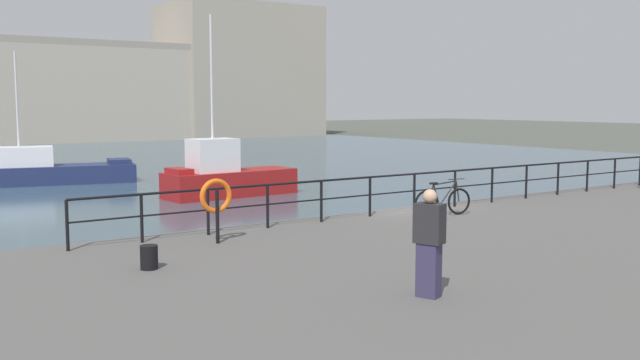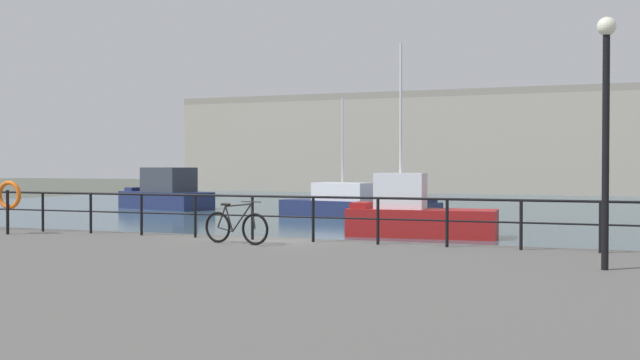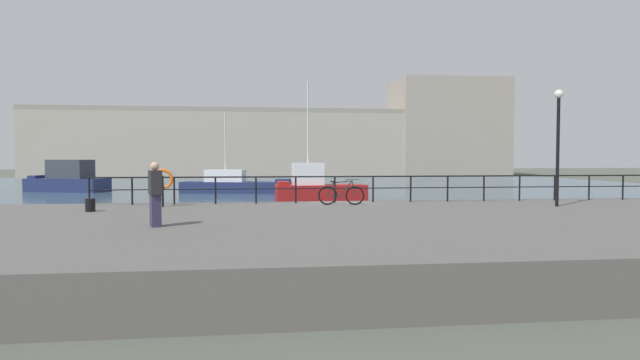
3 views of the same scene
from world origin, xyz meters
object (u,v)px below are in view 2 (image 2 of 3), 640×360
Objects in this scene: moored_harbor_tender at (166,193)px; life_ring_stand at (9,197)px; quay_lamp_post at (606,107)px; moored_red_daysailer at (356,205)px; moored_white_yacht at (416,215)px; parked_bicycle at (236,227)px; harbor_building at (613,136)px.

moored_harbor_tender is 29.99m from life_ring_stand.
quay_lamp_post is at bearing -6.52° from life_ring_stand.
quay_lamp_post reaches higher than moored_harbor_tender.
moored_harbor_tender is 39.65m from quay_lamp_post.
quay_lamp_post is (12.73, -25.29, 3.17)m from moored_red_daysailer.
moored_white_yacht is 17.54m from quay_lamp_post.
moored_white_yacht is 11.07m from moored_red_daysailer.
moored_white_yacht reaches higher than parked_bicycle.
moored_white_yacht is at bearing 114.17° from quay_lamp_post.
moored_red_daysailer is at bearing -62.68° from moored_white_yacht.
harbor_building reaches higher than moored_red_daysailer.
moored_white_yacht reaches higher than quay_lamp_post.
moored_white_yacht is 23.86m from moored_harbor_tender.
parked_bicycle is (19.16, -27.31, 0.40)m from moored_harbor_tender.
life_ring_stand is at bearing -103.12° from harbor_building.
life_ring_stand is (-6.63, 0.08, 0.59)m from parked_bicycle.
moored_red_daysailer is at bearing 111.25° from parked_bicycle.
moored_white_yacht is 0.83× the size of moored_red_daysailer.
quay_lamp_post is (27.01, -28.89, 2.79)m from moored_harbor_tender.
parked_bicycle is at bearing -97.48° from harbor_building.
quay_lamp_post is at bearing -51.06° from moored_red_daysailer.
harbor_building is 10.45× the size of moored_harbor_tender.
quay_lamp_post reaches higher than parked_bicycle.
moored_harbor_tender is 4.09× the size of parked_bicycle.
parked_bicycle is 8.36m from quay_lamp_post.
moored_red_daysailer is (-5.65, 9.52, -0.20)m from moored_white_yacht.
life_ring_stand is 0.32× the size of quay_lamp_post.
moored_harbor_tender is at bearing -36.75° from moored_white_yacht.
moored_white_yacht is 1.08× the size of moored_harbor_tender.
harbor_building is at bearing 84.28° from moored_red_daysailer.
moored_harbor_tender is 1.67× the size of quay_lamp_post.
moored_harbor_tender is (-27.73, -37.97, -4.74)m from harbor_building.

